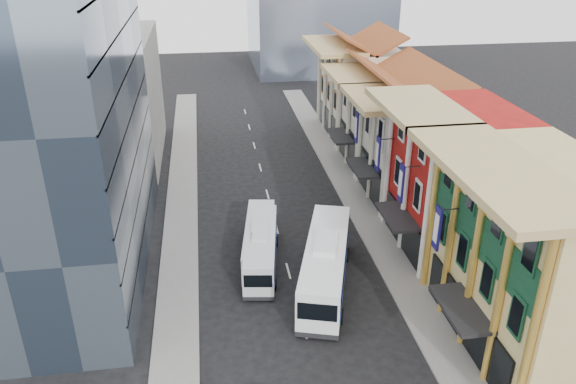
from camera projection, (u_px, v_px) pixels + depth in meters
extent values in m
cube|color=slate|center=(368.00, 220.00, 51.41)|extent=(3.00, 90.00, 0.15)
cube|color=slate|center=(181.00, 234.00, 49.11)|extent=(3.00, 90.00, 0.15)
cube|color=#D1BD79|center=(538.00, 259.00, 34.43)|extent=(8.00, 14.00, 12.00)
cube|color=#A11712|center=(456.00, 180.00, 45.13)|extent=(8.00, 10.00, 12.00)
cube|color=beige|center=(414.00, 149.00, 54.04)|extent=(8.00, 9.00, 10.00)
cube|color=beige|center=(385.00, 120.00, 62.07)|extent=(8.00, 9.00, 10.00)
cube|color=beige|center=(361.00, 91.00, 71.22)|extent=(8.00, 12.00, 11.00)
cube|color=#3C4B5F|center=(37.00, 78.00, 38.85)|extent=(12.00, 26.00, 30.00)
cube|color=gray|center=(112.00, 98.00, 62.96)|extent=(10.00, 18.00, 14.00)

